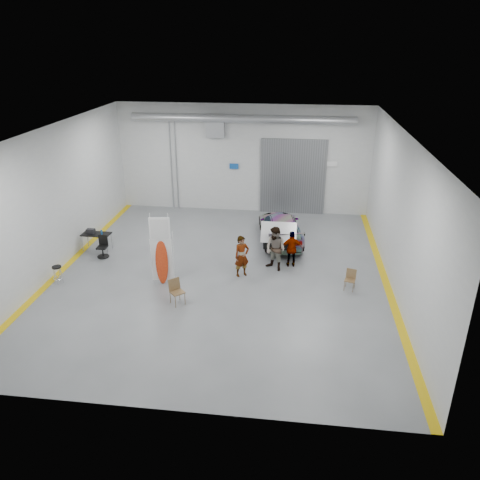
# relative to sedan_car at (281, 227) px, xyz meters

# --- Properties ---
(ground) EXTENTS (16.00, 16.00, 0.00)m
(ground) POSITION_rel_sedan_car_xyz_m (-2.34, -3.88, -0.68)
(ground) COLOR slate
(ground) RESTS_ON ground
(room_shell) EXTENTS (14.02, 16.18, 6.01)m
(room_shell) POSITION_rel_sedan_car_xyz_m (-2.11, -1.66, 3.40)
(room_shell) COLOR #BBBDC0
(room_shell) RESTS_ON ground
(sedan_car) EXTENTS (2.62, 4.91, 1.35)m
(sedan_car) POSITION_rel_sedan_car_xyz_m (0.00, 0.00, 0.00)
(sedan_car) COLOR white
(sedan_car) RESTS_ON ground
(person_a) EXTENTS (0.78, 0.70, 1.78)m
(person_a) POSITION_rel_sedan_car_xyz_m (-1.44, -3.91, 0.22)
(person_a) COLOR brown
(person_a) RESTS_ON ground
(person_b) EXTENTS (1.20, 1.14, 1.95)m
(person_b) POSITION_rel_sedan_car_xyz_m (-0.09, -3.19, 0.30)
(person_b) COLOR #436A7B
(person_b) RESTS_ON ground
(person_c) EXTENTS (0.99, 0.49, 1.63)m
(person_c) POSITION_rel_sedan_car_xyz_m (0.61, -2.77, 0.14)
(person_c) COLOR #A54E37
(person_c) RESTS_ON ground
(surfboard_display) EXTENTS (0.85, 0.30, 3.01)m
(surfboard_display) POSITION_rel_sedan_car_xyz_m (-4.59, -4.93, 0.54)
(surfboard_display) COLOR white
(surfboard_display) RESTS_ON ground
(folding_chair_near) EXTENTS (0.65, 0.73, 0.98)m
(folding_chair_near) POSITION_rel_sedan_car_xyz_m (-3.56, -6.48, -0.37)
(folding_chair_near) COLOR brown
(folding_chair_near) RESTS_ON ground
(folding_chair_far) EXTENTS (0.49, 0.51, 0.83)m
(folding_chair_far) POSITION_rel_sedan_car_xyz_m (2.95, -4.58, -0.42)
(folding_chair_far) COLOR brown
(folding_chair_far) RESTS_ON ground
(shop_stool) EXTENTS (0.39, 0.39, 0.76)m
(shop_stool) POSITION_rel_sedan_car_xyz_m (-8.78, -5.51, -0.30)
(shop_stool) COLOR black
(shop_stool) RESTS_ON ground
(work_table) EXTENTS (1.34, 0.70, 1.07)m
(work_table) POSITION_rel_sedan_car_xyz_m (-8.56, -2.20, 0.15)
(work_table) COLOR #95979D
(work_table) RESTS_ON ground
(office_chair) EXTENTS (0.53, 0.53, 1.00)m
(office_chair) POSITION_rel_sedan_car_xyz_m (-7.94, -2.88, -0.24)
(office_chair) COLOR black
(office_chair) RESTS_ON ground
(trunk_lid) EXTENTS (1.58, 0.96, 0.04)m
(trunk_lid) POSITION_rel_sedan_car_xyz_m (0.00, -2.08, 0.70)
(trunk_lid) COLOR silver
(trunk_lid) RESTS_ON sedan_car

